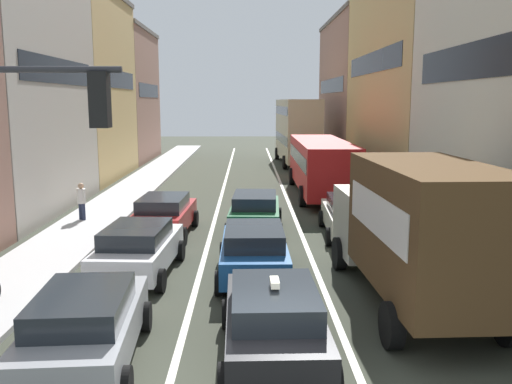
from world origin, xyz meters
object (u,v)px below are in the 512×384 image
taxi_centre_lane_front (274,320)px  pedestrian_near_kerb (82,200)px  removalist_box_truck (415,226)px  hatchback_centre_lane_third (255,211)px  sedan_left_lane_front (85,325)px  wagon_left_lane_second (138,248)px  sedan_centre_lane_second (254,250)px  sedan_left_lane_third (164,214)px  bus_far_queue_secondary (297,128)px  bus_mid_queue_primary (321,162)px  sedan_right_lane_behind_truck (351,215)px

taxi_centre_lane_front → pedestrian_near_kerb: 14.15m
removalist_box_truck → hatchback_centre_lane_third: removalist_box_truck is taller
taxi_centre_lane_front → sedan_left_lane_front: taxi_centre_lane_front is taller
pedestrian_near_kerb → taxi_centre_lane_front: bearing=-110.8°
taxi_centre_lane_front → wagon_left_lane_second: taxi_centre_lane_front is taller
sedan_centre_lane_second → sedan_left_lane_third: size_ratio=0.98×
bus_far_queue_secondary → pedestrian_near_kerb: (-10.66, -21.09, -1.88)m
sedan_left_lane_front → pedestrian_near_kerb: size_ratio=2.65×
bus_far_queue_secondary → taxi_centre_lane_front: bearing=172.5°
hatchback_centre_lane_third → bus_mid_queue_primary: size_ratio=0.42×
bus_mid_queue_primary → pedestrian_near_kerb: bus_mid_queue_primary is taller
taxi_centre_lane_front → hatchback_centre_lane_third: taxi_centre_lane_front is taller
removalist_box_truck → sedan_left_lane_third: (-7.10, 7.18, -1.18)m
bus_mid_queue_primary → bus_far_queue_secondary: (0.03, 14.54, 1.07)m
sedan_left_lane_third → wagon_left_lane_second: bearing=-177.7°
taxi_centre_lane_front → sedan_right_lane_behind_truck: 10.32m
removalist_box_truck → sedan_right_lane_behind_truck: 7.05m
hatchback_centre_lane_third → sedan_left_lane_third: size_ratio=1.00×
removalist_box_truck → pedestrian_near_kerb: removalist_box_truck is taller
sedan_left_lane_front → hatchback_centre_lane_third: bearing=-20.8°
bus_far_queue_secondary → sedan_right_lane_behind_truck: bearing=178.1°
removalist_box_truck → taxi_centre_lane_front: 4.66m
sedan_centre_lane_second → pedestrian_near_kerb: pedestrian_near_kerb is taller
taxi_centre_lane_front → bus_mid_queue_primary: (3.37, 18.70, 0.96)m
removalist_box_truck → wagon_left_lane_second: 7.62m
pedestrian_near_kerb → removalist_box_truck: bearing=-92.5°
bus_far_queue_secondary → removalist_box_truck: bearing=178.6°
sedan_right_lane_behind_truck → bus_mid_queue_primary: bearing=2.3°
removalist_box_truck → pedestrian_near_kerb: size_ratio=4.68×
removalist_box_truck → hatchback_centre_lane_third: size_ratio=1.78×
hatchback_centre_lane_third → bus_far_queue_secondary: 23.05m
pedestrian_near_kerb → hatchback_centre_lane_third: bearing=-64.3°
hatchback_centre_lane_third → bus_mid_queue_primary: bus_mid_queue_primary is taller
removalist_box_truck → sedan_centre_lane_second: bearing=58.6°
hatchback_centre_lane_third → sedan_right_lane_behind_truck: 3.60m
wagon_left_lane_second → bus_mid_queue_primary: bus_mid_queue_primary is taller
sedan_left_lane_front → sedan_centre_lane_second: (3.22, 5.16, 0.00)m
taxi_centre_lane_front → sedan_right_lane_behind_truck: bearing=-19.8°
sedan_left_lane_front → pedestrian_near_kerb: (-3.73, 12.32, 0.15)m
sedan_left_lane_front → sedan_left_lane_third: (-0.05, 10.18, 0.00)m
hatchback_centre_lane_third → wagon_left_lane_second: bearing=150.1°
sedan_centre_lane_second → bus_far_queue_secondary: 28.56m
removalist_box_truck → pedestrian_near_kerb: bearing=47.2°
sedan_right_lane_behind_truck → bus_far_queue_secondary: (0.10, 23.46, 2.03)m
hatchback_centre_lane_third → sedan_right_lane_behind_truck: same height
taxi_centre_lane_front → sedan_centre_lane_second: (-0.32, 4.99, -0.00)m
sedan_right_lane_behind_truck → removalist_box_truck: bearing=-175.4°
sedan_right_lane_behind_truck → bus_far_queue_secondary: bearing=2.5°
removalist_box_truck → sedan_left_lane_front: (-7.05, -3.00, -1.18)m
sedan_centre_lane_second → bus_far_queue_secondary: size_ratio=0.41×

